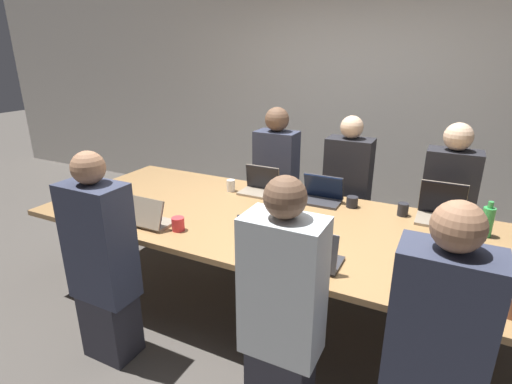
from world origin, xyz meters
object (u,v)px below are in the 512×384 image
(laptop_near_left, at_px, (148,217))
(person_far_right, at_px, (445,212))
(laptop_far_midleft, at_px, (260,185))
(cup_far_midleft, at_px, (231,185))
(person_far_center, at_px, (346,195))
(laptop_near_midright, at_px, (308,254))
(person_near_right, at_px, (433,358))
(laptop_near_right, at_px, (450,290))
(bottle_far_right, at_px, (487,221))
(laptop_far_right, at_px, (441,210))
(cup_far_center, at_px, (352,202))
(stapler, at_px, (241,222))
(cup_near_left, at_px, (178,224))
(person_far_midleft, at_px, (276,182))
(laptop_far_center, at_px, (322,194))
(person_near_left, at_px, (102,264))
(cup_far_right, at_px, (403,209))
(person_near_midright, at_px, (282,312))

(laptop_near_left, distance_m, person_far_right, 2.34)
(laptop_far_midleft, xyz_separation_m, cup_far_midleft, (-0.25, -0.08, -0.02))
(person_far_center, distance_m, laptop_near_left, 1.80)
(laptop_far_midleft, bearing_deg, laptop_near_midright, -51.15)
(person_far_center, bearing_deg, person_near_right, -64.90)
(laptop_near_right, distance_m, bottle_far_right, 0.97)
(laptop_far_right, relative_size, person_far_right, 0.23)
(cup_far_center, xyz_separation_m, stapler, (-0.62, -0.70, -0.02))
(cup_near_left, bearing_deg, cup_far_center, 45.15)
(laptop_near_right, height_order, person_far_right, person_far_right)
(person_near_right, xyz_separation_m, person_far_right, (-0.04, 1.78, 0.01))
(laptop_far_right, xyz_separation_m, bottle_far_right, (0.29, -0.16, 0.03))
(person_near_right, height_order, cup_near_left, person_near_right)
(person_far_midleft, relative_size, cup_far_center, 15.85)
(laptop_far_center, bearing_deg, cup_near_left, -126.07)
(person_far_midleft, xyz_separation_m, person_near_right, (1.57, -1.85, -0.02))
(laptop_near_left, xyz_separation_m, person_far_right, (1.88, 1.39, -0.13))
(person_near_left, bearing_deg, laptop_far_right, -140.68)
(cup_far_center, xyz_separation_m, laptop_near_right, (0.74, -1.06, 0.04))
(person_far_midleft, xyz_separation_m, cup_far_right, (1.24, -0.45, 0.10))
(laptop_far_center, bearing_deg, stapler, -117.36)
(laptop_far_center, distance_m, laptop_near_right, 1.46)
(cup_far_midleft, bearing_deg, cup_far_center, 5.76)
(cup_far_midleft, xyz_separation_m, cup_far_center, (1.05, 0.11, -0.01))
(cup_near_left, bearing_deg, bottle_far_right, 24.35)
(person_near_right, xyz_separation_m, laptop_near_midright, (-0.72, 0.39, 0.14))
(cup_near_left, bearing_deg, person_near_right, -14.28)
(cup_far_center, distance_m, laptop_far_right, 0.64)
(laptop_far_midleft, distance_m, person_far_center, 0.81)
(person_near_midright, xyz_separation_m, stapler, (-0.62, 0.70, 0.10))
(cup_far_right, bearing_deg, laptop_far_right, 9.79)
(person_near_right, bearing_deg, cup_far_center, -63.06)
(person_far_center, height_order, laptop_far_right, person_far_center)
(person_near_left, relative_size, laptop_far_right, 4.38)
(person_far_midleft, xyz_separation_m, laptop_near_midright, (0.86, -1.46, 0.12))
(laptop_far_center, distance_m, person_near_left, 1.74)
(cup_far_midleft, xyz_separation_m, person_far_center, (0.89, 0.56, -0.13))
(person_far_midleft, distance_m, person_near_left, 1.93)
(cup_far_right, relative_size, laptop_near_midright, 0.27)
(person_near_right, bearing_deg, person_far_midleft, -49.65)
(cup_far_right, bearing_deg, stapler, -145.00)
(laptop_near_right, bearing_deg, cup_far_midleft, -28.18)
(laptop_near_right, height_order, laptop_near_left, laptop_near_right)
(person_far_midleft, distance_m, person_near_right, 2.43)
(laptop_far_center, bearing_deg, person_far_right, 22.27)
(cup_far_midleft, distance_m, person_near_right, 2.18)
(cup_far_center, bearing_deg, laptop_far_midleft, -178.26)
(person_far_midleft, bearing_deg, laptop_near_midright, -59.69)
(laptop_far_center, relative_size, person_near_midright, 0.23)
(person_near_right, distance_m, person_near_left, 1.90)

